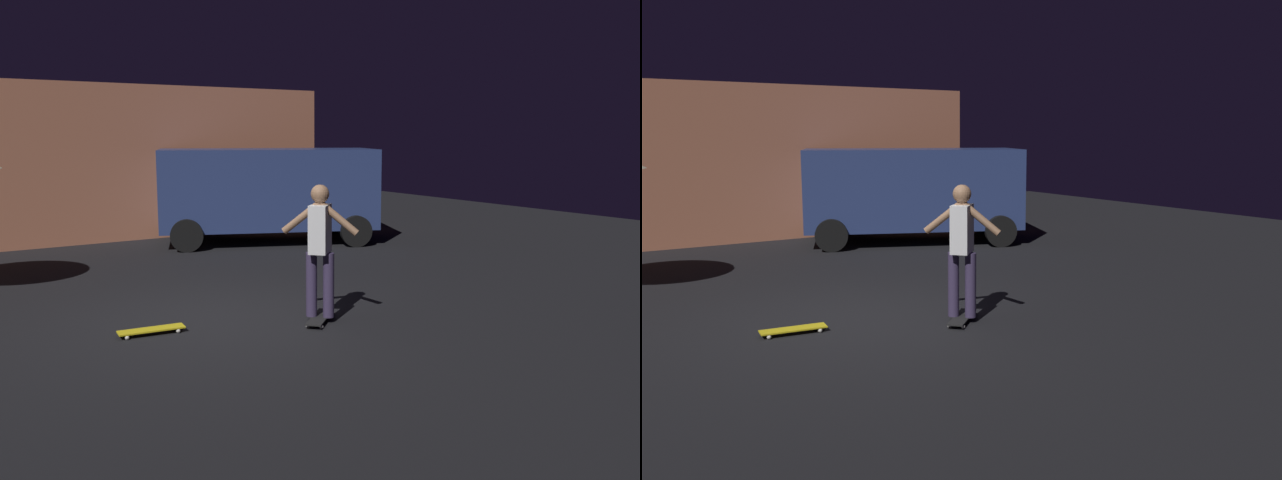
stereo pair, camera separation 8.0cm
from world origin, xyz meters
The scene contains 6 objects.
ground_plane centered at (0.00, 0.00, 0.00)m, with size 28.00×28.00×0.00m, color black.
low_building centered at (0.49, 8.68, 1.72)m, with size 11.08×3.60×3.43m.
parked_van centered at (3.68, 5.08, 1.16)m, with size 4.98×3.64×2.03m.
skateboard_ridden centered at (1.13, -0.87, 0.06)m, with size 0.70×0.68×0.07m.
skateboard_spare centered at (-0.84, -0.23, 0.06)m, with size 0.80×0.29×0.07m.
skater centered at (1.13, -0.87, 1.04)m, with size 0.75×0.77×1.67m.
Camera 2 is at (-3.28, -7.76, 2.36)m, focal length 37.45 mm.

